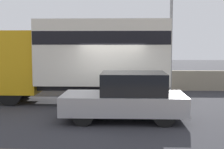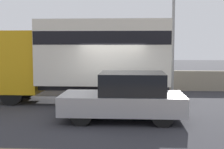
% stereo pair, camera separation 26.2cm
% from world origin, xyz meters
% --- Properties ---
extents(ground_plane, '(80.00, 80.00, 0.00)m').
position_xyz_m(ground_plane, '(0.00, 0.00, 0.00)').
color(ground_plane, '#2D2D33').
extents(stone_wall_backdrop, '(60.00, 0.35, 1.06)m').
position_xyz_m(stone_wall_backdrop, '(0.00, 6.09, 0.53)').
color(stone_wall_backdrop, gray).
rests_on(stone_wall_backdrop, ground_plane).
extents(street_lamp, '(0.56, 0.28, 6.34)m').
position_xyz_m(street_lamp, '(2.77, 5.08, 3.71)').
color(street_lamp, gray).
rests_on(street_lamp, ground_plane).
extents(box_truck, '(7.37, 2.46, 3.42)m').
position_xyz_m(box_truck, '(-1.19, 2.44, 2.02)').
color(box_truck, gold).
rests_on(box_truck, ground_plane).
extents(car_hatchback, '(3.93, 1.82, 1.55)m').
position_xyz_m(car_hatchback, '(0.54, -0.67, 0.76)').
color(car_hatchback, '#9E9EA3').
rests_on(car_hatchback, ground_plane).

